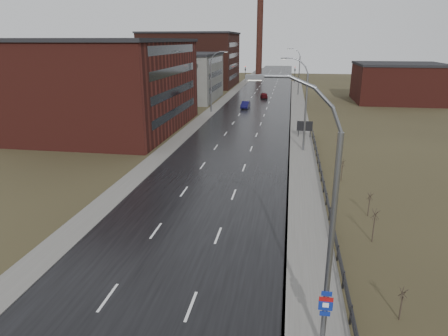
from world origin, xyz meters
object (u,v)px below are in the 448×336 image
(billboard, at_px, (305,127))
(car_near, at_px, (245,105))
(streetlight_main, at_px, (324,228))
(car_far, at_px, (264,95))

(billboard, xyz_separation_m, car_near, (-11.10, 24.23, -0.97))
(streetlight_main, bearing_deg, car_far, 95.47)
(streetlight_main, distance_m, car_near, 66.54)
(streetlight_main, xyz_separation_m, billboard, (0.63, 41.26, -4.40))
(car_near, bearing_deg, car_far, 82.39)
(car_near, height_order, car_far, car_far)
(billboard, bearing_deg, streetlight_main, -90.87)
(billboard, distance_m, car_near, 26.67)
(car_far, bearing_deg, streetlight_main, 88.60)
(billboard, bearing_deg, car_near, 114.60)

